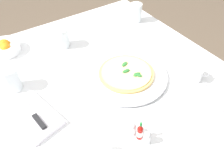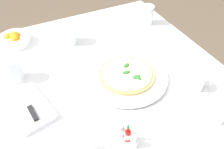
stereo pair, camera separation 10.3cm
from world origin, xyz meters
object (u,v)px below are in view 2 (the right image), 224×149
(pizza_plate, at_px, (126,77))
(salt_shaker, at_px, (121,131))
(coffee_cup_left_edge, at_px, (216,113))
(hot_sauce_bottle, at_px, (128,134))
(coffee_cup_center_back, at_px, (195,82))
(pepper_shaker, at_px, (134,141))
(water_glass_back_corner, at_px, (147,16))
(water_glass_right_edge, at_px, (14,71))
(water_glass_far_left, at_px, (69,35))
(dinner_knife, at_px, (28,104))
(napkin_folded, at_px, (29,107))
(citrus_bowl, at_px, (15,39))
(pizza, at_px, (127,74))

(pizza_plate, xyz_separation_m, salt_shaker, (-0.24, 0.15, 0.01))
(coffee_cup_left_edge, relative_size, hot_sauce_bottle, 1.57)
(coffee_cup_center_back, relative_size, pepper_shaker, 2.31)
(water_glass_back_corner, relative_size, hot_sauce_bottle, 1.29)
(water_glass_back_corner, relative_size, salt_shaker, 1.90)
(water_glass_right_edge, relative_size, salt_shaker, 1.86)
(water_glass_far_left, xyz_separation_m, dinner_knife, (-0.35, 0.28, -0.02))
(water_glass_far_left, bearing_deg, salt_shaker, 178.03)
(dinner_knife, height_order, salt_shaker, salt_shaker)
(water_glass_far_left, distance_m, dinner_knife, 0.45)
(coffee_cup_center_back, height_order, napkin_folded, coffee_cup_center_back)
(pizza_plate, distance_m, pepper_shaker, 0.33)
(water_glass_far_left, height_order, hot_sauce_bottle, water_glass_far_left)
(coffee_cup_center_back, height_order, water_glass_far_left, water_glass_far_left)
(water_glass_right_edge, relative_size, dinner_knife, 0.54)
(water_glass_right_edge, height_order, pepper_shaker, water_glass_right_edge)
(coffee_cup_left_edge, xyz_separation_m, coffee_cup_center_back, (0.16, -0.04, 0.00))
(pepper_shaker, bearing_deg, citrus_bowl, 18.11)
(napkin_folded, distance_m, dinner_knife, 0.01)
(coffee_cup_center_back, height_order, citrus_bowl, citrus_bowl)
(water_glass_right_edge, height_order, water_glass_back_corner, water_glass_back_corner)
(coffee_cup_center_back, distance_m, pepper_shaker, 0.38)
(pizza, bearing_deg, salt_shaker, 147.62)
(pizza_plate, bearing_deg, hot_sauce_bottle, 152.09)
(coffee_cup_left_edge, distance_m, water_glass_right_edge, 0.82)
(hot_sauce_bottle, bearing_deg, napkin_folded, 43.68)
(napkin_folded, distance_m, citrus_bowl, 0.47)
(dinner_knife, bearing_deg, water_glass_far_left, -46.77)
(coffee_cup_center_back, relative_size, water_glass_far_left, 1.30)
(water_glass_back_corner, bearing_deg, coffee_cup_left_edge, 168.75)
(water_glass_far_left, relative_size, pepper_shaker, 1.78)
(water_glass_back_corner, distance_m, citrus_bowl, 0.73)
(water_glass_right_edge, relative_size, water_glass_far_left, 1.05)
(pizza_plate, height_order, water_glass_right_edge, water_glass_right_edge)
(hot_sauce_bottle, xyz_separation_m, pepper_shaker, (-0.03, -0.01, -0.01))
(pizza, height_order, water_glass_far_left, water_glass_far_left)
(coffee_cup_left_edge, bearing_deg, water_glass_far_left, 25.00)
(coffee_cup_left_edge, xyz_separation_m, dinner_knife, (0.35, 0.61, -0.00))
(citrus_bowl, bearing_deg, water_glass_far_left, -113.92)
(pizza, xyz_separation_m, salt_shaker, (-0.24, 0.15, 0.00))
(citrus_bowl, height_order, hot_sauce_bottle, hot_sauce_bottle)
(coffee_cup_left_edge, distance_m, napkin_folded, 0.70)
(citrus_bowl, bearing_deg, water_glass_right_edge, 171.34)
(water_glass_right_edge, height_order, water_glass_far_left, water_glass_right_edge)
(hot_sauce_bottle, bearing_deg, pizza_plate, -27.91)
(coffee_cup_left_edge, bearing_deg, dinner_knife, 60.33)
(napkin_folded, bearing_deg, dinner_knife, -5.05)
(coffee_cup_left_edge, height_order, water_glass_right_edge, water_glass_right_edge)
(coffee_cup_center_back, bearing_deg, pizza_plate, 53.31)
(salt_shaker, bearing_deg, water_glass_right_edge, 31.50)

